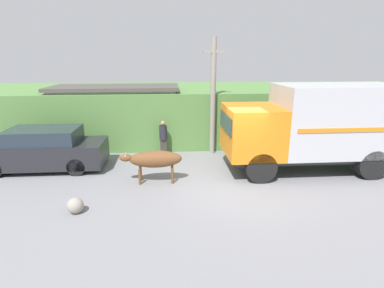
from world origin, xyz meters
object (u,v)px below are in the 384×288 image
(cargo_truck, at_px, (317,125))
(parked_suv, at_px, (43,150))
(roadside_rock, at_px, (75,205))
(brown_cow, at_px, (154,159))
(pedestrian_on_hill, at_px, (163,137))
(utility_pole, at_px, (213,95))

(cargo_truck, distance_m, parked_suv, 10.44)
(roadside_rock, bearing_deg, brown_cow, 43.00)
(brown_cow, distance_m, roadside_rock, 2.99)
(pedestrian_on_hill, relative_size, roadside_rock, 3.42)
(parked_suv, distance_m, pedestrian_on_hill, 4.80)
(utility_pole, bearing_deg, brown_cow, -127.59)
(cargo_truck, xyz_separation_m, brown_cow, (-6.02, -0.74, -0.95))
(utility_pole, xyz_separation_m, roadside_rock, (-4.60, -5.19, -2.40))
(brown_cow, xyz_separation_m, pedestrian_on_hill, (0.26, 3.03, 0.01))
(utility_pole, bearing_deg, roadside_rock, -131.54)
(parked_suv, bearing_deg, utility_pole, 8.88)
(parked_suv, height_order, utility_pole, utility_pole)
(cargo_truck, xyz_separation_m, pedestrian_on_hill, (-5.76, 2.29, -0.94))
(utility_pole, relative_size, roadside_rock, 11.08)
(parked_suv, relative_size, pedestrian_on_hill, 3.02)
(brown_cow, bearing_deg, pedestrian_on_hill, 81.23)
(parked_suv, relative_size, utility_pole, 0.93)
(parked_suv, height_order, pedestrian_on_hill, parked_suv)
(cargo_truck, relative_size, roadside_rock, 14.28)
(cargo_truck, relative_size, parked_suv, 1.38)
(cargo_truck, height_order, parked_suv, cargo_truck)
(cargo_truck, bearing_deg, roadside_rock, -161.07)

